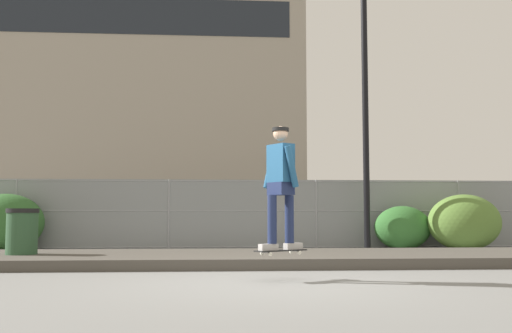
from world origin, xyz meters
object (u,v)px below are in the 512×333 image
object	(u,v)px
parked_car_near	(80,217)
parked_car_far	(413,217)
skater	(281,179)
shrub_right	(464,222)
street_lamp	(365,81)
shrub_center	(403,228)
shrub_left	(6,222)
parked_car_mid	(255,217)
trash_bin	(22,236)
skateboard	(281,251)

from	to	relation	value
parked_car_near	parked_car_far	xyz separation A→B (m)	(10.92, -0.35, 0.00)
skater	shrub_right	bearing A→B (deg)	49.55
street_lamp	shrub_center	world-z (taller)	street_lamp
skater	shrub_left	bearing A→B (deg)	131.71
parked_car_mid	trash_bin	distance (m)	9.45
parked_car_far	skater	bearing A→B (deg)	-117.57
parked_car_mid	skateboard	bearing A→B (deg)	-92.04
shrub_right	trash_bin	world-z (taller)	shrub_right
parked_car_near	shrub_right	world-z (taller)	parked_car_near
skateboard	shrub_left	world-z (taller)	shrub_left
skateboard	shrub_center	bearing A→B (deg)	59.96
skater	trash_bin	xyz separation A→B (m)	(-4.47, 2.92, -0.90)
parked_car_far	shrub_left	bearing A→B (deg)	-161.60
skater	parked_car_far	size ratio (longest dim) A/B	0.40
skater	parked_car_far	distance (m)	12.19
parked_car_far	street_lamp	bearing A→B (deg)	-122.24
skater	street_lamp	xyz separation A→B (m)	(2.97, 6.56, 2.98)
parked_car_far	shrub_left	size ratio (longest dim) A/B	2.37
parked_car_far	shrub_left	distance (m)	12.40
shrub_left	shrub_center	distance (m)	10.14
street_lamp	shrub_center	bearing A→B (deg)	19.55
parked_car_near	shrub_center	xyz separation A→B (m)	(9.29, -4.21, -0.27)
parked_car_near	shrub_left	bearing A→B (deg)	-101.24
shrub_right	skateboard	bearing A→B (deg)	-130.45
skateboard	shrub_right	bearing A→B (deg)	49.55
street_lamp	shrub_left	distance (m)	9.82
skater	shrub_left	distance (m)	9.24
parked_car_far	shrub_center	bearing A→B (deg)	-112.82
shrub_center	street_lamp	bearing A→B (deg)	-160.45
shrub_right	parked_car_far	bearing A→B (deg)	87.62
skateboard	shrub_right	size ratio (longest dim) A/B	0.42
skater	parked_car_mid	world-z (taller)	skater
skater	parked_car_mid	bearing A→B (deg)	87.96
skater	shrub_center	xyz separation A→B (m)	(4.01, 6.93, -0.85)
skateboard	shrub_left	bearing A→B (deg)	131.71
skateboard	trash_bin	bearing A→B (deg)	146.89
parked_car_mid	shrub_right	size ratio (longest dim) A/B	2.39
shrub_center	trash_bin	distance (m)	9.38
skateboard	shrub_right	world-z (taller)	shrub_right
parked_car_near	parked_car_far	bearing A→B (deg)	-1.83
street_lamp	parked_car_near	bearing A→B (deg)	150.99
skater	street_lamp	bearing A→B (deg)	65.67
skater	shrub_center	bearing A→B (deg)	59.96
shrub_left	trash_bin	size ratio (longest dim) A/B	1.81
street_lamp	shrub_right	world-z (taller)	street_lamp
parked_car_mid	shrub_center	distance (m)	5.46
trash_bin	shrub_center	bearing A→B (deg)	25.35
street_lamp	skateboard	bearing A→B (deg)	-114.33
parked_car_far	parked_car_near	bearing A→B (deg)	178.17
street_lamp	shrub_center	distance (m)	3.98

